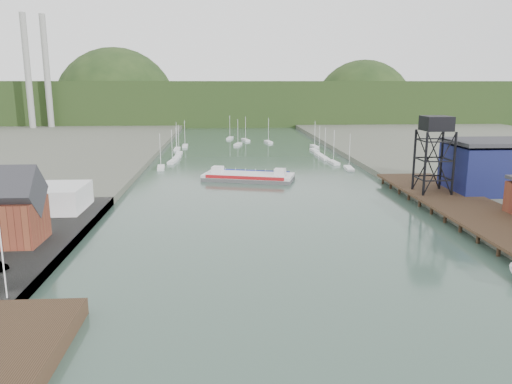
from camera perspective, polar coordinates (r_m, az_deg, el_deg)
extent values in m
plane|color=#294037|center=(50.28, 7.30, -17.26)|extent=(600.00, 600.00, 0.00)
cube|color=black|center=(53.01, -26.60, -15.81)|extent=(10.00, 18.00, 1.80)
cube|color=black|center=(101.72, 23.24, -1.68)|extent=(14.00, 70.00, 0.50)
cylinder|color=black|center=(99.42, 20.10, -2.38)|extent=(0.60, 0.60, 2.20)
cylinder|color=black|center=(104.81, 26.12, -2.17)|extent=(0.60, 0.60, 2.20)
cube|color=silver|center=(101.45, -23.86, -0.63)|extent=(18.00, 12.00, 4.50)
cylinder|color=silver|center=(60.58, -27.11, -5.51)|extent=(0.16, 0.16, 12.00)
cylinder|color=black|center=(107.28, 18.78, 3.04)|extent=(0.50, 0.50, 13.00)
cylinder|color=black|center=(109.70, 21.68, 3.01)|extent=(0.50, 0.50, 13.00)
cylinder|color=black|center=(112.78, 17.63, 3.54)|extent=(0.50, 0.50, 13.00)
cylinder|color=black|center=(115.09, 20.42, 3.51)|extent=(0.50, 0.50, 13.00)
cube|color=black|center=(110.30, 19.93, 7.38)|extent=(5.50, 5.50, 3.00)
cube|color=#0D143D|center=(119.91, 25.79, 2.38)|extent=(20.00, 14.00, 10.00)
cube|color=#2D2D33|center=(119.16, 26.05, 5.18)|extent=(20.50, 14.50, 0.80)
cube|color=silver|center=(149.94, -10.81, 2.74)|extent=(2.67, 7.65, 0.90)
cube|color=silver|center=(160.87, -9.52, 3.43)|extent=(2.81, 7.67, 0.90)
cube|color=silver|center=(169.54, -9.04, 3.89)|extent=(2.35, 7.59, 0.90)
cube|color=silver|center=(179.33, -8.79, 4.36)|extent=(2.01, 7.50, 0.90)
cube|color=silver|center=(191.58, -9.02, 4.85)|extent=(2.00, 7.50, 0.90)
cube|color=silver|center=(201.11, -8.11, 5.23)|extent=(2.16, 7.54, 0.90)
cube|color=silver|center=(148.52, 10.57, 2.66)|extent=(2.53, 7.62, 0.90)
cube|color=silver|center=(159.05, 8.83, 3.35)|extent=(2.76, 7.67, 0.90)
cube|color=silver|center=(167.33, 7.85, 3.82)|extent=(2.22, 7.56, 0.90)
cube|color=silver|center=(176.03, 7.21, 4.26)|extent=(2.18, 7.54, 0.90)
cube|color=silver|center=(186.91, 6.70, 4.74)|extent=(2.46, 7.61, 0.90)
cube|color=silver|center=(198.61, 6.70, 5.18)|extent=(2.48, 7.61, 0.90)
cube|color=silver|center=(204.41, -2.08, 5.46)|extent=(3.78, 7.76, 0.90)
cube|color=silver|center=(213.11, 1.43, 5.74)|extent=(3.31, 7.74, 0.90)
cube|color=silver|center=(220.43, -1.20, 5.96)|extent=(3.76, 7.76, 0.90)
cube|color=silver|center=(228.19, -3.00, 6.16)|extent=(3.40, 7.74, 0.90)
cylinder|color=#969691|center=(291.04, -24.63, 12.27)|extent=(3.20, 3.20, 60.00)
cylinder|color=#969691|center=(293.10, -22.79, 12.41)|extent=(3.20, 3.20, 60.00)
cube|color=black|center=(343.22, -2.25, 10.18)|extent=(500.00, 120.00, 28.00)
sphere|color=black|center=(350.56, -15.60, 9.13)|extent=(80.00, 80.00, 80.00)
sphere|color=black|center=(366.94, 12.09, 9.12)|extent=(70.00, 70.00, 70.00)
cube|color=#4E4E50|center=(130.18, -0.87, 1.57)|extent=(24.80, 15.26, 0.93)
cube|color=silver|center=(130.03, -0.87, 1.93)|extent=(24.80, 15.26, 0.74)
cube|color=#B11419|center=(125.52, -1.36, 1.64)|extent=(19.62, 5.73, 0.83)
cube|color=navy|center=(134.48, -0.42, 2.36)|extent=(19.62, 5.73, 0.83)
cube|color=silver|center=(131.94, -4.40, 2.54)|extent=(3.43, 3.43, 1.85)
cube|color=silver|center=(128.22, 2.76, 2.27)|extent=(3.43, 3.43, 1.85)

